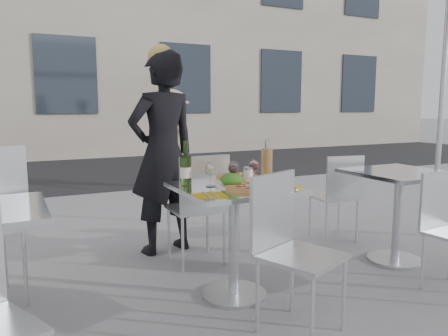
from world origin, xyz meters
name	(u,v)px	position (x,y,z in m)	size (l,w,h in m)	color
ground	(234,295)	(0.00, 0.00, 0.00)	(80.00, 80.00, 0.00)	slate
street_asphalt	(83,170)	(0.00, 6.50, 0.00)	(24.00, 5.00, 0.00)	black
main_table	(234,218)	(0.00, 0.00, 0.54)	(0.72, 0.72, 0.75)	#B7BABF
side_table_right	(398,197)	(1.50, 0.00, 0.54)	(0.72, 0.72, 0.75)	#B7BABF
chair_far	(200,200)	(0.02, 0.63, 0.53)	(0.42, 0.43, 0.90)	silver
chair_near	(288,238)	(0.08, -0.50, 0.53)	(0.53, 0.53, 0.89)	silver
side_chair_rfar	(339,191)	(1.43, 0.63, 0.49)	(0.43, 0.44, 0.82)	silver
woman_diner	(163,154)	(-0.12, 1.09, 0.86)	(0.63, 0.41, 1.73)	black
pedestrian_b	(172,139)	(0.98, 3.95, 0.76)	(0.99, 0.57, 1.53)	tan
pizza_near	(252,187)	(0.06, -0.13, 0.76)	(0.34, 0.34, 0.02)	#BC8749
pizza_far	(237,178)	(0.13, 0.21, 0.77)	(0.34, 0.34, 0.03)	white
salad_plate	(232,181)	(-0.02, 0.00, 0.79)	(0.22, 0.22, 0.09)	white
wine_bottle	(186,169)	(-0.28, 0.14, 0.86)	(0.07, 0.08, 0.29)	#375821
carafe	(267,164)	(0.31, 0.10, 0.87)	(0.08, 0.08, 0.29)	tan
sugar_shaker	(248,175)	(0.15, 0.08, 0.80)	(0.06, 0.06, 0.11)	white
wineglass_white_a	(210,170)	(-0.15, 0.05, 0.86)	(0.07, 0.07, 0.16)	white
wineglass_white_b	(233,168)	(0.02, 0.05, 0.86)	(0.07, 0.07, 0.16)	white
wineglass_red_a	(233,169)	(0.02, 0.04, 0.86)	(0.07, 0.07, 0.16)	white
wineglass_red_b	(254,166)	(0.20, 0.08, 0.86)	(0.07, 0.07, 0.16)	white
napkin_left	(210,195)	(-0.27, -0.21, 0.75)	(0.21, 0.21, 0.01)	gold
napkin_right	(284,187)	(0.27, -0.18, 0.75)	(0.20, 0.20, 0.01)	gold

